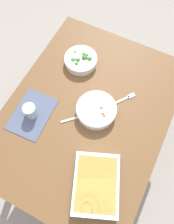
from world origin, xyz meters
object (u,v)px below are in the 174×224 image
at_px(broccoli_bowl, 81,60).
at_px(fork_on_table, 124,99).
at_px(stew_bowl, 96,110).
at_px(spoon_by_stew, 80,117).
at_px(drink_cup, 31,111).
at_px(baking_dish, 96,184).

relative_size(broccoli_bowl, fork_on_table, 1.36).
height_order(stew_bowl, fork_on_table, stew_bowl).
relative_size(spoon_by_stew, fork_on_table, 0.91).
bearing_deg(fork_on_table, broccoli_bowl, -109.13).
bearing_deg(fork_on_table, stew_bowl, -36.71).
xyz_separation_m(drink_cup, spoon_by_stew, (-0.11, 0.25, -0.03)).
bearing_deg(stew_bowl, drink_cup, -61.66).
distance_m(broccoli_bowl, baking_dish, 0.74).
height_order(baking_dish, spoon_by_stew, baking_dish).
distance_m(stew_bowl, fork_on_table, 0.18).
xyz_separation_m(baking_dish, spoon_by_stew, (-0.29, -0.24, -0.03)).
distance_m(spoon_by_stew, fork_on_table, 0.28).
bearing_deg(broccoli_bowl, fork_on_table, 70.87).
xyz_separation_m(spoon_by_stew, fork_on_table, (-0.21, 0.18, -0.00)).
bearing_deg(broccoli_bowl, baking_dish, 32.93).
height_order(drink_cup, spoon_by_stew, drink_cup).
xyz_separation_m(stew_bowl, drink_cup, (0.17, -0.32, 0.01)).
height_order(stew_bowl, baking_dish, same).
height_order(stew_bowl, broccoli_bowl, broccoli_bowl).
xyz_separation_m(broccoli_bowl, fork_on_table, (0.12, 0.34, -0.03)).
distance_m(drink_cup, spoon_by_stew, 0.28).
relative_size(stew_bowl, broccoli_bowl, 1.11).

